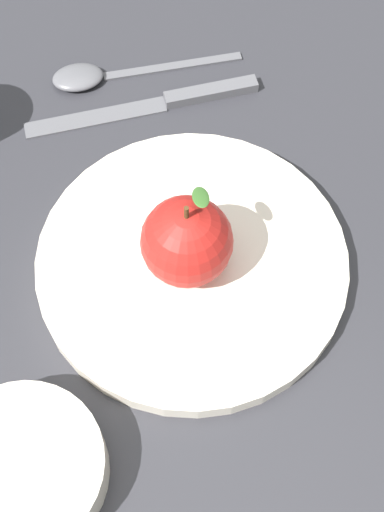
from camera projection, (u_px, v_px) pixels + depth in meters
The scene contains 6 objects.
ground_plane at pixel (184, 249), 0.59m from camera, with size 2.40×2.40×0.00m, color #2D2D33.
dinner_plate at pixel (192, 262), 0.57m from camera, with size 0.25×0.25×0.02m.
apple at pixel (187, 241), 0.53m from camera, with size 0.07×0.07×0.08m.
side_bowl at pixel (22, 468), 0.48m from camera, with size 0.12×0.12×0.03m.
knife at pixel (165, 102), 0.66m from camera, with size 0.19×0.13×0.01m.
spoon at pixel (101, 75), 0.67m from camera, with size 0.16×0.12×0.01m.
Camera 1 is at (-0.20, -0.20, 0.51)m, focal length 49.96 mm.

